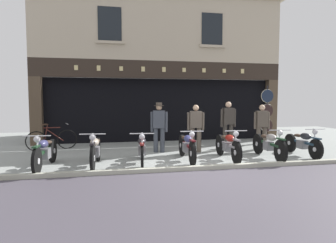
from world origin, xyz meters
TOP-DOWN VIEW (x-y plane):
  - ground at (0.00, -0.98)m, footprint 22.25×22.00m
  - shop_facade at (-0.00, 7.02)m, footprint 10.55×4.42m
  - motorcycle_far_left at (-3.83, 1.03)m, footprint 0.62×2.05m
  - motorcycle_left at (-2.59, 1.03)m, footprint 0.62×1.97m
  - motorcycle_center_left at (-1.36, 1.16)m, footprint 0.62×1.98m
  - motorcycle_center at (-0.07, 1.22)m, footprint 0.62×2.09m
  - motorcycle_center_right at (1.13, 1.11)m, footprint 0.62×2.04m
  - motorcycle_right at (2.39, 1.03)m, footprint 0.62×2.09m
  - motorcycle_far_right at (3.64, 1.19)m, footprint 0.62×1.91m
  - salesman_left at (-0.61, 2.70)m, footprint 0.55×0.33m
  - shopkeeper_center at (0.57, 2.43)m, footprint 0.55×0.29m
  - salesman_right at (1.86, 2.81)m, footprint 0.56×0.25m
  - assistant_far_right at (3.02, 2.58)m, footprint 0.55×0.27m
  - tyre_sign_pole at (4.01, 3.96)m, footprint 0.54×0.07m
  - advert_board_near at (-2.73, 5.40)m, footprint 0.65×0.03m
  - leaning_bicycle at (-4.17, 3.97)m, footprint 1.64×0.64m

SIDE VIEW (x-z plane):
  - ground at x=0.00m, z-range -0.13..0.05m
  - leaning_bicycle at x=-4.17m, z-range -0.10..0.83m
  - motorcycle_center_left at x=-1.36m, z-range -0.04..0.86m
  - motorcycle_far_right at x=3.64m, z-range -0.04..0.86m
  - motorcycle_far_left at x=-3.83m, z-range -0.03..0.88m
  - motorcycle_center_right at x=1.13m, z-range -0.03..0.88m
  - motorcycle_right at x=2.39m, z-range -0.03..0.89m
  - motorcycle_center at x=-0.07m, z-range -0.03..0.89m
  - motorcycle_left at x=-2.59m, z-range -0.03..0.89m
  - assistant_far_right at x=3.02m, z-range 0.08..1.64m
  - shopkeeper_center at x=0.57m, z-range 0.08..1.65m
  - salesman_left at x=-0.61m, z-range 0.08..1.73m
  - salesman_right at x=1.86m, z-range 0.09..1.76m
  - tyre_sign_pole at x=4.01m, z-range 0.13..2.42m
  - shop_facade at x=0.00m, z-range -1.40..4.77m
  - advert_board_near at x=-2.73m, z-range 1.32..2.29m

